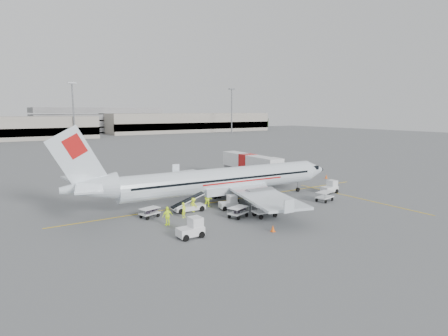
% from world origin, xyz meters
% --- Properties ---
extents(ground, '(360.00, 360.00, 0.00)m').
position_xyz_m(ground, '(0.00, 0.00, 0.00)').
color(ground, '#56595B').
extents(stripe_lead, '(44.00, 0.20, 0.01)m').
position_xyz_m(stripe_lead, '(0.00, 0.00, 0.01)').
color(stripe_lead, yellow).
rests_on(stripe_lead, ground).
extents(stripe_cross, '(0.20, 20.00, 0.01)m').
position_xyz_m(stripe_cross, '(14.00, -8.00, 0.01)').
color(stripe_cross, yellow).
rests_on(stripe_cross, ground).
extents(terminal_east, '(90.00, 26.00, 10.00)m').
position_xyz_m(terminal_east, '(70.00, 145.00, 5.00)').
color(terminal_east, gray).
rests_on(terminal_east, ground).
extents(parking_garage, '(62.00, 24.00, 14.00)m').
position_xyz_m(parking_garage, '(25.00, 160.00, 7.00)').
color(parking_garage, slate).
rests_on(parking_garage, ground).
extents(treeline, '(300.00, 3.00, 6.00)m').
position_xyz_m(treeline, '(0.00, 175.00, 3.00)').
color(treeline, black).
rests_on(treeline, ground).
extents(mast_center, '(3.20, 1.20, 22.00)m').
position_xyz_m(mast_center, '(5.00, 118.00, 11.00)').
color(mast_center, slate).
rests_on(mast_center, ground).
extents(mast_east, '(3.20, 1.20, 22.00)m').
position_xyz_m(mast_east, '(80.00, 118.00, 11.00)').
color(mast_east, slate).
rests_on(mast_east, ground).
extents(aircraft, '(36.19, 29.10, 9.58)m').
position_xyz_m(aircraft, '(-1.48, -0.47, 4.79)').
color(aircraft, white).
rests_on(aircraft, ground).
extents(jet_bridge, '(3.72, 16.11, 4.20)m').
position_xyz_m(jet_bridge, '(10.04, 10.33, 2.10)').
color(jet_bridge, white).
rests_on(jet_bridge, ground).
extents(belt_loader, '(4.75, 2.09, 2.50)m').
position_xyz_m(belt_loader, '(-7.26, -2.00, 1.25)').
color(belt_loader, white).
rests_on(belt_loader, ground).
extents(tug_fore, '(2.25, 1.31, 1.73)m').
position_xyz_m(tug_fore, '(13.32, -4.05, 0.86)').
color(tug_fore, white).
rests_on(tug_fore, ground).
extents(tug_mid, '(2.23, 1.52, 1.58)m').
position_xyz_m(tug_mid, '(-3.04, -3.59, 0.79)').
color(tug_mid, white).
rests_on(tug_mid, ground).
extents(tug_aft, '(2.33, 1.36, 1.79)m').
position_xyz_m(tug_aft, '(-11.30, -9.90, 0.89)').
color(tug_aft, white).
rests_on(tug_aft, ground).
extents(cart_loaded_a, '(2.53, 1.97, 1.16)m').
position_xyz_m(cart_loaded_a, '(-4.11, -7.05, 0.58)').
color(cart_loaded_a, white).
rests_on(cart_loaded_a, ground).
extents(cart_loaded_b, '(2.30, 1.75, 1.06)m').
position_xyz_m(cart_loaded_b, '(-11.95, -2.00, 0.53)').
color(cart_loaded_b, white).
rests_on(cart_loaded_b, ground).
extents(cart_empty_a, '(2.70, 1.78, 1.33)m').
position_xyz_m(cart_empty_a, '(-1.57, -8.36, 0.66)').
color(cart_empty_a, white).
rests_on(cart_empty_a, ground).
extents(cart_empty_b, '(2.63, 1.92, 1.23)m').
position_xyz_m(cart_empty_b, '(9.03, -7.07, 0.62)').
color(cart_empty_b, white).
rests_on(cart_empty_b, ground).
extents(cone_nose, '(0.42, 0.42, 0.68)m').
position_xyz_m(cone_nose, '(21.56, 3.86, 0.34)').
color(cone_nose, '#FF5F11').
rests_on(cone_nose, ground).
extents(cone_port, '(0.43, 0.43, 0.70)m').
position_xyz_m(cone_port, '(2.68, 17.48, 0.35)').
color(cone_port, '#FF5F11').
rests_on(cone_port, ground).
extents(cone_stbd, '(0.40, 0.40, 0.65)m').
position_xyz_m(cone_stbd, '(-4.07, -12.62, 0.33)').
color(cone_stbd, '#FF5F11').
rests_on(cone_stbd, ground).
extents(crew_a, '(0.71, 0.65, 1.63)m').
position_xyz_m(crew_a, '(-8.93, -3.98, 0.81)').
color(crew_a, '#DDFF21').
rests_on(crew_a, ground).
extents(crew_b, '(1.14, 1.07, 1.86)m').
position_xyz_m(crew_b, '(-4.53, -1.50, 0.93)').
color(crew_b, '#DDFF21').
rests_on(crew_b, ground).
extents(crew_c, '(0.90, 1.16, 1.59)m').
position_xyz_m(crew_c, '(-6.97, -2.46, 0.79)').
color(crew_c, '#DDFF21').
rests_on(crew_c, ground).
extents(crew_d, '(1.14, 0.56, 1.88)m').
position_xyz_m(crew_d, '(-11.46, -5.46, 0.94)').
color(crew_d, '#DDFF21').
rests_on(crew_d, ground).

